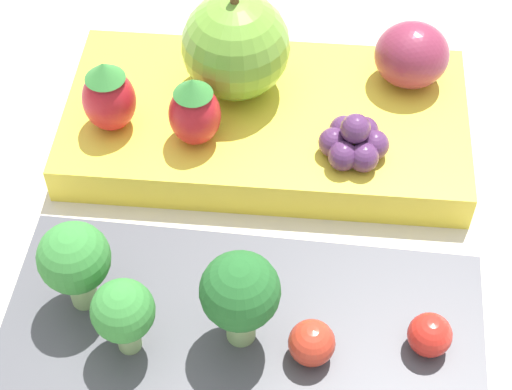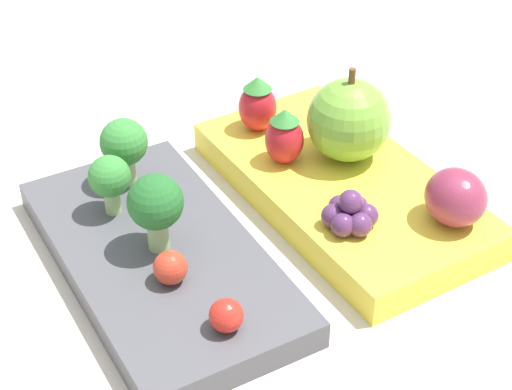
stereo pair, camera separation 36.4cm
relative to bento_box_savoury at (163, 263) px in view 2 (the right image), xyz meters
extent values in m
plane|color=beige|center=(0.00, -0.07, -0.01)|extent=(4.00, 4.00, 0.00)
cube|color=#4C4C51|center=(0.00, 0.00, 0.00)|extent=(0.22, 0.12, 0.02)
cube|color=yellow|center=(0.01, -0.14, 0.00)|extent=(0.23, 0.12, 0.02)
cylinder|color=#93B770|center=(0.00, 0.00, 0.02)|extent=(0.01, 0.01, 0.02)
sphere|color=#236028|center=(0.00, 0.00, 0.05)|extent=(0.04, 0.04, 0.04)
cylinder|color=#93B770|center=(0.08, -0.01, 0.02)|extent=(0.01, 0.01, 0.02)
sphere|color=#388438|center=(0.08, -0.01, 0.04)|extent=(0.03, 0.03, 0.03)
cylinder|color=#93B770|center=(0.05, 0.01, 0.02)|extent=(0.01, 0.01, 0.02)
sphere|color=#388438|center=(0.05, 0.01, 0.04)|extent=(0.03, 0.03, 0.03)
sphere|color=red|center=(-0.08, 0.00, 0.02)|extent=(0.02, 0.02, 0.02)
sphere|color=red|center=(-0.03, 0.01, 0.02)|extent=(0.02, 0.02, 0.02)
sphere|color=#70A838|center=(0.02, -0.16, 0.04)|extent=(0.06, 0.06, 0.06)
cylinder|color=brown|center=(0.02, -0.16, 0.08)|extent=(0.00, 0.00, 0.01)
ellipsoid|color=red|center=(0.09, -0.12, 0.03)|extent=(0.03, 0.03, 0.04)
cone|color=#388438|center=(0.09, -0.12, 0.05)|extent=(0.02, 0.02, 0.01)
ellipsoid|color=red|center=(0.04, -0.12, 0.03)|extent=(0.03, 0.03, 0.04)
cone|color=#388438|center=(0.04, -0.12, 0.05)|extent=(0.02, 0.02, 0.01)
ellipsoid|color=#892D47|center=(-0.07, -0.17, 0.03)|extent=(0.04, 0.04, 0.04)
sphere|color=#562D5B|center=(-0.03, -0.11, 0.02)|extent=(0.02, 0.02, 0.02)
sphere|color=#562D5B|center=(-0.04, -0.10, 0.02)|extent=(0.02, 0.02, 0.02)
sphere|color=#562D5B|center=(-0.05, -0.10, 0.02)|extent=(0.02, 0.02, 0.02)
sphere|color=#562D5B|center=(-0.05, -0.11, 0.02)|extent=(0.02, 0.02, 0.02)
sphere|color=#562D5B|center=(-0.05, -0.12, 0.02)|extent=(0.02, 0.02, 0.02)
sphere|color=#562D5B|center=(-0.04, -0.12, 0.02)|extent=(0.02, 0.02, 0.02)
sphere|color=#562D5B|center=(-0.04, -0.11, 0.03)|extent=(0.02, 0.02, 0.02)
camera|label=1|loc=(-0.02, 0.20, 0.35)|focal=60.00mm
camera|label=2|loc=(-0.38, 0.16, 0.36)|focal=60.00mm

